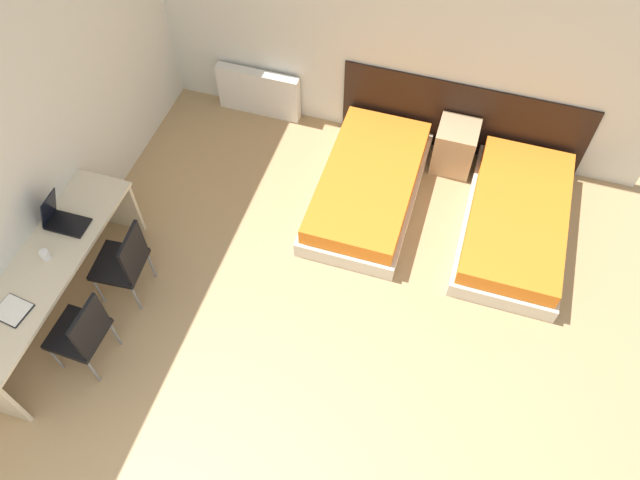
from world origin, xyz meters
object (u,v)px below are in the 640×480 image
laptop (61,218)px  bed_near_window (368,186)px  chair_near_notebook (82,332)px  bed_near_door (516,221)px  chair_near_laptop (124,261)px  nightstand (455,147)px

laptop → bed_near_window: bearing=34.6°
bed_near_window → chair_near_notebook: 3.08m
bed_near_door → chair_near_laptop: bearing=-152.1°
bed_near_window → chair_near_notebook: (-1.79, -2.49, 0.31)m
bed_near_window → chair_near_notebook: chair_near_notebook is taller
chair_near_laptop → laptop: laptop is taller
bed_near_window → laptop: bearing=-144.5°
laptop → bed_near_door: bearing=22.6°
chair_near_notebook → laptop: size_ratio=2.43×
nightstand → chair_near_laptop: 3.57m
chair_near_notebook → bed_near_door: bearing=38.4°
bed_near_door → nightstand: bearing=136.2°
bed_near_door → laptop: laptop is taller
bed_near_door → nightstand: size_ratio=3.42×
nightstand → chair_near_laptop: chair_near_laptop is taller
nightstand → chair_near_notebook: size_ratio=0.62×
bed_near_door → chair_near_notebook: chair_near_notebook is taller
bed_near_door → chair_near_laptop: (-3.31, -1.75, 0.31)m
nightstand → bed_near_door: bearing=-43.8°
bed_near_window → bed_near_door: bearing=0.0°
nightstand → bed_near_window: bearing=-136.2°
bed_near_window → chair_near_notebook: bearing=-125.8°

